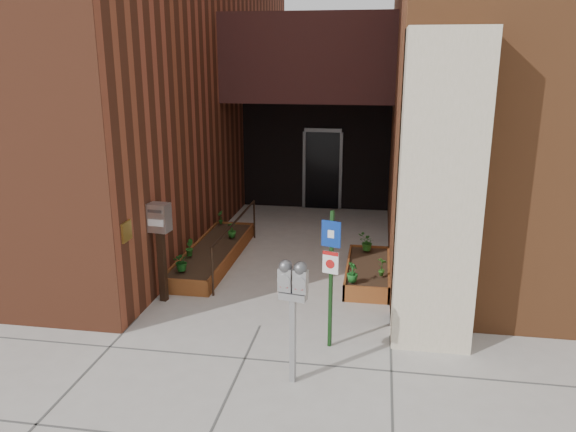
% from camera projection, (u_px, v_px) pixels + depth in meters
% --- Properties ---
extents(ground, '(80.00, 80.00, 0.00)m').
position_uv_depth(ground, '(260.00, 326.00, 8.72)').
color(ground, '#9E9991').
rests_on(ground, ground).
extents(architecture, '(20.00, 14.60, 10.00)m').
position_uv_depth(architecture, '(308.00, 17.00, 13.93)').
color(architecture, brown).
rests_on(architecture, ground).
extents(planter_left, '(0.90, 3.60, 0.30)m').
position_uv_depth(planter_left, '(214.00, 254.00, 11.49)').
color(planter_left, maroon).
rests_on(planter_left, ground).
extents(planter_right, '(0.80, 2.20, 0.30)m').
position_uv_depth(planter_right, '(368.00, 272.00, 10.52)').
color(planter_right, maroon).
rests_on(planter_right, ground).
extents(handrail, '(0.04, 3.34, 0.90)m').
position_uv_depth(handrail, '(236.00, 228.00, 11.19)').
color(handrail, black).
rests_on(handrail, ground).
extents(parking_meter, '(0.38, 0.20, 1.65)m').
position_uv_depth(parking_meter, '(293.00, 289.00, 6.88)').
color(parking_meter, '#99999C').
rests_on(parking_meter, ground).
extents(sign_post, '(0.27, 0.10, 2.03)m').
position_uv_depth(sign_post, '(331.00, 265.00, 7.77)').
color(sign_post, '#133312').
rests_on(sign_post, ground).
extents(payment_dropbox, '(0.37, 0.30, 1.72)m').
position_uv_depth(payment_dropbox, '(160.00, 231.00, 9.30)').
color(payment_dropbox, black).
rests_on(payment_dropbox, ground).
extents(shrub_left_a, '(0.44, 0.44, 0.35)m').
position_uv_depth(shrub_left_a, '(182.00, 261.00, 10.12)').
color(shrub_left_a, '#165017').
rests_on(shrub_left_a, planter_left).
extents(shrub_left_b, '(0.24, 0.24, 0.33)m').
position_uv_depth(shrub_left_b, '(189.00, 248.00, 10.88)').
color(shrub_left_b, '#215D1A').
rests_on(shrub_left_b, planter_left).
extents(shrub_left_c, '(0.25, 0.25, 0.33)m').
position_uv_depth(shrub_left_c, '(232.00, 230.00, 12.01)').
color(shrub_left_c, '#1C5718').
rests_on(shrub_left_c, planter_left).
extents(shrub_left_d, '(0.24, 0.24, 0.32)m').
position_uv_depth(shrub_left_d, '(220.00, 217.00, 12.96)').
color(shrub_left_d, '#1E5317').
rests_on(shrub_left_d, planter_left).
extents(shrub_right_a, '(0.21, 0.21, 0.35)m').
position_uv_depth(shrub_right_a, '(352.00, 272.00, 9.61)').
color(shrub_right_a, '#1A5C1F').
rests_on(shrub_right_a, planter_right).
extents(shrub_right_b, '(0.25, 0.25, 0.35)m').
position_uv_depth(shrub_right_b, '(382.00, 266.00, 9.87)').
color(shrub_right_b, '#275D1A').
rests_on(shrub_right_b, planter_right).
extents(shrub_right_c, '(0.44, 0.44, 0.35)m').
position_uv_depth(shrub_right_c, '(367.00, 242.00, 11.16)').
color(shrub_right_c, '#22601B').
rests_on(shrub_right_c, planter_right).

